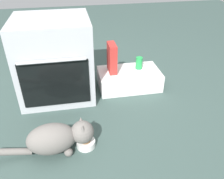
% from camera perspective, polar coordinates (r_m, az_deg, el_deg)
% --- Properties ---
extents(ground, '(8.00, 8.00, 0.00)m').
position_cam_1_polar(ground, '(2.02, -14.06, -6.67)').
color(ground, '#384C47').
extents(oven, '(0.64, 0.62, 0.72)m').
position_cam_1_polar(oven, '(2.15, -13.83, 7.27)').
color(oven, '#B7BABF').
rests_on(oven, ground).
extents(pantry_cabinet, '(0.60, 0.36, 0.17)m').
position_cam_1_polar(pantry_cabinet, '(2.33, 4.19, 2.62)').
color(pantry_cabinet, white).
rests_on(pantry_cabinet, ground).
extents(food_bowl, '(0.14, 0.14, 0.08)m').
position_cam_1_polar(food_bowl, '(1.72, -6.44, -12.87)').
color(food_bowl, white).
rests_on(food_bowl, ground).
extents(cat, '(0.71, 0.23, 0.23)m').
position_cam_1_polar(cat, '(1.65, -13.22, -11.43)').
color(cat, slate).
rests_on(cat, ground).
extents(cereal_box, '(0.07, 0.18, 0.28)m').
position_cam_1_polar(cereal_box, '(2.23, -0.00, 7.75)').
color(cereal_box, '#B72D28').
rests_on(cereal_box, pantry_cabinet).
extents(soda_can, '(0.07, 0.07, 0.12)m').
position_cam_1_polar(soda_can, '(2.33, 6.64, 6.48)').
color(soda_can, green).
rests_on(soda_can, pantry_cabinet).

